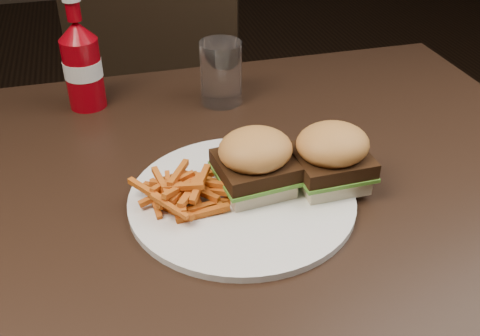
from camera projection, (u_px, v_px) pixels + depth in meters
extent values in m
cube|color=black|center=(197.00, 192.00, 0.83)|extent=(1.20, 0.80, 0.04)
cube|color=black|center=(174.00, 119.00, 1.64)|extent=(0.54, 0.54, 0.04)
cylinder|color=white|center=(242.00, 199.00, 0.78)|extent=(0.31, 0.31, 0.01)
cube|color=#CAB694|center=(255.00, 182.00, 0.78)|extent=(0.10, 0.10, 0.02)
cube|color=beige|center=(329.00, 176.00, 0.80)|extent=(0.09, 0.09, 0.02)
cylinder|color=maroon|center=(84.00, 75.00, 0.99)|extent=(0.07, 0.07, 0.13)
cylinder|color=white|center=(221.00, 74.00, 1.00)|extent=(0.08, 0.08, 0.12)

